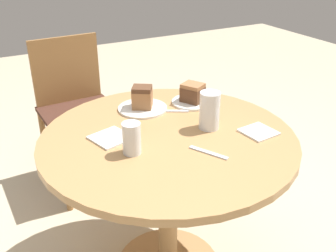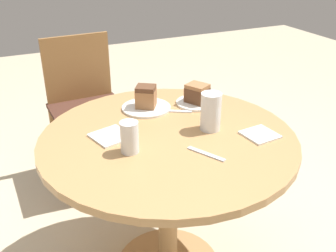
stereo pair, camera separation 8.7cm
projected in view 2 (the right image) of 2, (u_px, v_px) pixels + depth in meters
table at (168, 167)px, 1.61m from camera, size 1.01×1.01×0.71m
chair at (88, 107)px, 2.37m from camera, size 0.45×0.48×0.88m
plate_near at (146, 108)px, 1.77m from camera, size 0.22×0.22×0.01m
plate_far at (197, 103)px, 1.82m from camera, size 0.19×0.19×0.01m
cake_slice_near at (146, 97)px, 1.74m from camera, size 0.11×0.11×0.10m
cake_slice_far at (197, 93)px, 1.80m from camera, size 0.12×0.12×0.09m
glass_lemonade at (211, 113)px, 1.56m from camera, size 0.08×0.08×0.15m
glass_water at (130, 139)px, 1.40m from camera, size 0.07×0.07×0.12m
napkin_stack at (111, 136)px, 1.53m from camera, size 0.17×0.17×0.01m
fork at (175, 111)px, 1.74m from camera, size 0.14×0.09×0.00m
spoon at (206, 154)px, 1.41m from camera, size 0.09×0.15×0.00m
napkin_side at (260, 135)px, 1.54m from camera, size 0.13×0.13×0.01m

